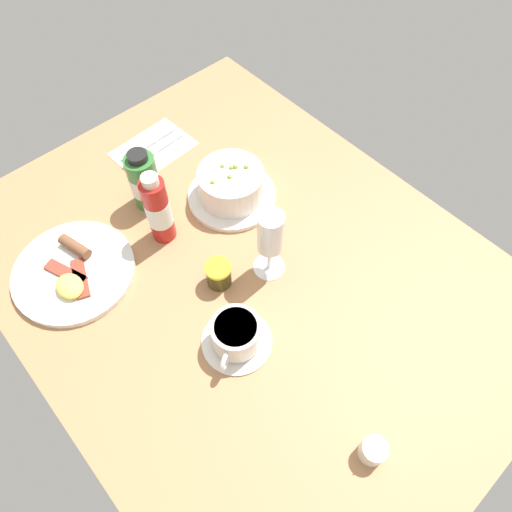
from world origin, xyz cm
name	(u,v)px	position (x,y,z in cm)	size (l,w,h in cm)	color
ground_plane	(244,272)	(0.00, 0.00, -1.50)	(110.00, 84.00, 3.00)	#A8754C
porridge_bowl	(231,186)	(15.46, -10.04, 4.00)	(19.20, 19.20, 8.57)	silver
cutlery_setting	(152,149)	(39.30, -5.40, 0.26)	(13.76, 18.39, 0.90)	silver
coffee_cup	(236,335)	(-10.81, 11.31, 3.29)	(12.84, 12.86, 6.79)	silver
creamer_jug	(373,451)	(-39.31, 7.89, 2.16)	(4.11, 4.99, 4.78)	silver
wine_glass	(270,236)	(-3.07, -3.84, 10.78)	(6.28, 6.28, 16.39)	white
jam_jar	(219,274)	(1.06, 5.48, 2.74)	(5.08, 5.08, 5.42)	#393212
sauce_bottle_green	(144,181)	(26.67, 3.86, 6.59)	(6.31, 6.31, 14.30)	#337233
sauce_bottle_red	(158,210)	(17.39, 6.74, 8.05)	(4.99, 4.99, 17.49)	#B21E19
breakfast_plate	(74,272)	(21.38, 25.63, 0.93)	(23.77, 23.77, 3.70)	silver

